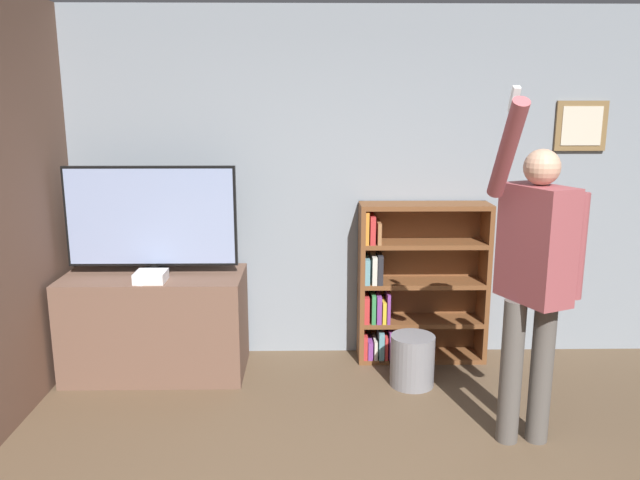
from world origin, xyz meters
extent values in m
cube|color=gray|center=(0.00, 2.77, 1.35)|extent=(6.17, 0.06, 2.70)
cube|color=olive|center=(1.83, 2.72, 1.82)|extent=(0.39, 0.02, 0.38)
cube|color=beige|center=(1.83, 2.71, 1.82)|extent=(0.30, 0.01, 0.29)
cube|color=brown|center=(-1.39, 2.35, 0.38)|extent=(1.30, 0.63, 0.76)
cylinder|color=black|center=(-1.39, 2.39, 0.78)|extent=(0.22, 0.22, 0.03)
cylinder|color=black|center=(-1.39, 2.39, 0.82)|extent=(0.06, 0.06, 0.05)
cube|color=black|center=(-1.39, 2.39, 1.19)|extent=(1.23, 0.04, 0.73)
cube|color=#8C9EC6|center=(-1.39, 2.37, 1.19)|extent=(1.20, 0.01, 0.69)
cube|color=white|center=(-1.36, 2.17, 0.80)|extent=(0.21, 0.20, 0.07)
cube|color=white|center=(-1.40, 2.13, 0.77)|extent=(0.06, 0.14, 0.02)
cube|color=brown|center=(0.15, 2.58, 0.62)|extent=(0.04, 0.28, 1.25)
cube|color=brown|center=(1.11, 2.58, 0.62)|extent=(0.04, 0.28, 1.25)
cube|color=brown|center=(0.63, 2.71, 0.62)|extent=(0.99, 0.01, 1.25)
cube|color=brown|center=(0.63, 2.58, 0.02)|extent=(0.92, 0.28, 0.04)
cube|color=brown|center=(0.63, 2.58, 0.31)|extent=(0.92, 0.28, 0.04)
cube|color=brown|center=(0.63, 2.58, 0.62)|extent=(0.92, 0.28, 0.04)
cube|color=brown|center=(0.63, 2.58, 0.94)|extent=(0.92, 0.28, 0.04)
cube|color=brown|center=(0.63, 2.58, 1.23)|extent=(0.92, 0.28, 0.04)
cube|color=red|center=(0.19, 2.56, 0.12)|extent=(0.03, 0.25, 0.21)
cube|color=#7A3889|center=(0.23, 2.54, 0.10)|extent=(0.04, 0.20, 0.16)
cube|color=beige|center=(0.27, 2.55, 0.10)|extent=(0.02, 0.23, 0.17)
cube|color=#5B8E99|center=(0.31, 2.54, 0.14)|extent=(0.04, 0.21, 0.23)
cube|color=red|center=(0.35, 2.54, 0.12)|extent=(0.02, 0.22, 0.20)
cube|color=#7A3889|center=(0.39, 2.55, 0.14)|extent=(0.04, 0.23, 0.24)
cube|color=red|center=(0.19, 2.54, 0.43)|extent=(0.04, 0.20, 0.21)
cube|color=#338447|center=(0.24, 2.56, 0.44)|extent=(0.03, 0.25, 0.23)
cube|color=#7A3889|center=(0.29, 2.54, 0.44)|extent=(0.04, 0.21, 0.22)
cube|color=gold|center=(0.33, 2.55, 0.42)|extent=(0.03, 0.22, 0.17)
cube|color=#7A3889|center=(0.36, 2.56, 0.45)|extent=(0.02, 0.25, 0.23)
cube|color=#5B8E99|center=(0.19, 2.57, 0.74)|extent=(0.04, 0.26, 0.20)
cube|color=beige|center=(0.25, 2.54, 0.75)|extent=(0.04, 0.21, 0.22)
cube|color=#232328|center=(0.29, 2.55, 0.75)|extent=(0.04, 0.22, 0.23)
cube|color=orange|center=(0.19, 2.57, 1.08)|extent=(0.02, 0.26, 0.25)
cube|color=red|center=(0.23, 2.56, 1.06)|extent=(0.04, 0.25, 0.21)
cube|color=#99663D|center=(0.28, 2.56, 1.03)|extent=(0.03, 0.25, 0.16)
cylinder|color=#56514C|center=(0.94, 1.34, 0.44)|extent=(0.13, 0.13, 0.89)
cylinder|color=#56514C|center=(1.12, 1.34, 0.44)|extent=(0.13, 0.13, 0.89)
cube|color=#99474C|center=(1.03, 1.34, 1.22)|extent=(0.37, 0.47, 0.66)
sphere|color=tan|center=(1.03, 1.34, 1.65)|extent=(0.20, 0.20, 0.20)
cylinder|color=#99474C|center=(1.27, 1.34, 1.20)|extent=(0.09, 0.09, 0.61)
cylinder|color=#99474C|center=(0.80, 1.21, 1.75)|extent=(0.09, 0.42, 0.55)
cube|color=white|center=(0.80, 1.15, 2.01)|extent=(0.04, 0.09, 0.14)
cylinder|color=gray|center=(0.49, 2.10, 0.19)|extent=(0.32, 0.32, 0.37)
camera|label=1|loc=(-0.24, -2.06, 2.00)|focal=35.00mm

